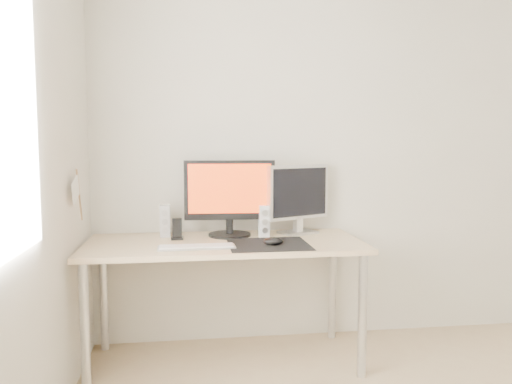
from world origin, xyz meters
TOP-DOWN VIEW (x-y plane):
  - wall_back at (0.00, 1.75)m, footprint 3.50×0.00m
  - mousepad at (-0.69, 1.25)m, footprint 0.45×0.40m
  - mouse at (-0.67, 1.22)m, footprint 0.12×0.07m
  - desk at (-0.93, 1.38)m, footprint 1.60×0.70m
  - main_monitor at (-0.89, 1.54)m, footprint 0.55×0.27m
  - second_monitor at (-0.45, 1.57)m, footprint 0.42×0.24m
  - speaker_left at (-1.28, 1.58)m, footprint 0.06×0.08m
  - speaker_right at (-0.68, 1.50)m, footprint 0.06×0.08m
  - keyboard at (-1.09, 1.20)m, footprint 0.42×0.13m
  - phone_dock at (-1.20, 1.48)m, footprint 0.07×0.06m
  - pennant at (-1.72, 1.24)m, footprint 0.01×0.23m

SIDE VIEW (x-z plane):
  - desk at x=-0.93m, z-range 0.29..1.02m
  - mousepad at x=-0.69m, z-range 0.73..0.73m
  - keyboard at x=-1.09m, z-range 0.73..0.75m
  - mouse at x=-0.67m, z-range 0.73..0.77m
  - phone_dock at x=-1.20m, z-range 0.71..0.83m
  - speaker_left at x=-1.28m, z-range 0.73..0.92m
  - speaker_right at x=-0.68m, z-range 0.73..0.92m
  - second_monitor at x=-0.45m, z-range 0.75..1.19m
  - main_monitor at x=-0.89m, z-range 0.75..1.22m
  - pennant at x=-1.72m, z-range 0.90..1.19m
  - wall_back at x=0.00m, z-range -0.50..3.00m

